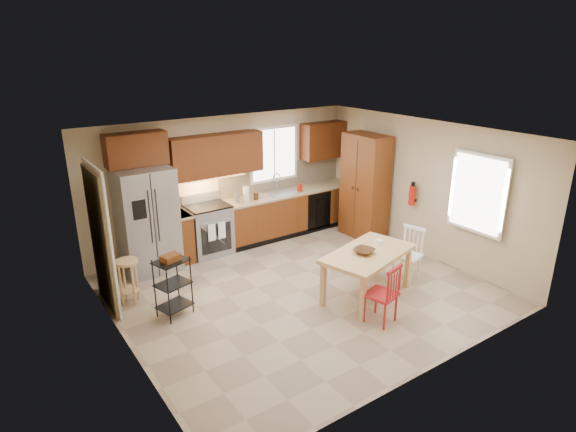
# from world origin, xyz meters

# --- Properties ---
(floor) EXTENTS (5.50, 5.50, 0.00)m
(floor) POSITION_xyz_m (0.00, 0.00, 0.00)
(floor) COLOR tan
(floor) RESTS_ON ground
(ceiling) EXTENTS (5.50, 5.00, 0.02)m
(ceiling) POSITION_xyz_m (0.00, 0.00, 2.50)
(ceiling) COLOR silver
(ceiling) RESTS_ON ground
(wall_back) EXTENTS (5.50, 0.02, 2.50)m
(wall_back) POSITION_xyz_m (0.00, 2.50, 1.25)
(wall_back) COLOR #CCB793
(wall_back) RESTS_ON ground
(wall_front) EXTENTS (5.50, 0.02, 2.50)m
(wall_front) POSITION_xyz_m (0.00, -2.50, 1.25)
(wall_front) COLOR #CCB793
(wall_front) RESTS_ON ground
(wall_left) EXTENTS (0.02, 5.00, 2.50)m
(wall_left) POSITION_xyz_m (-2.75, 0.00, 1.25)
(wall_left) COLOR #CCB793
(wall_left) RESTS_ON ground
(wall_right) EXTENTS (0.02, 5.00, 2.50)m
(wall_right) POSITION_xyz_m (2.75, 0.00, 1.25)
(wall_right) COLOR #CCB793
(wall_right) RESTS_ON ground
(refrigerator) EXTENTS (0.92, 0.75, 1.82)m
(refrigerator) POSITION_xyz_m (-1.70, 2.12, 0.91)
(refrigerator) COLOR gray
(refrigerator) RESTS_ON floor
(range_stove) EXTENTS (0.76, 0.63, 0.92)m
(range_stove) POSITION_xyz_m (-0.55, 2.19, 0.46)
(range_stove) COLOR gray
(range_stove) RESTS_ON floor
(base_cabinet_narrow) EXTENTS (0.30, 0.60, 0.90)m
(base_cabinet_narrow) POSITION_xyz_m (-1.10, 2.20, 0.45)
(base_cabinet_narrow) COLOR #672D13
(base_cabinet_narrow) RESTS_ON floor
(base_cabinet_run) EXTENTS (2.92, 0.60, 0.90)m
(base_cabinet_run) POSITION_xyz_m (1.29, 2.20, 0.45)
(base_cabinet_run) COLOR #672D13
(base_cabinet_run) RESTS_ON floor
(dishwasher) EXTENTS (0.60, 0.02, 0.78)m
(dishwasher) POSITION_xyz_m (1.85, 1.91, 0.45)
(dishwasher) COLOR black
(dishwasher) RESTS_ON floor
(backsplash) EXTENTS (2.92, 0.03, 0.55)m
(backsplash) POSITION_xyz_m (1.29, 2.48, 1.18)
(backsplash) COLOR beige
(backsplash) RESTS_ON wall_back
(upper_over_fridge) EXTENTS (1.00, 0.35, 0.55)m
(upper_over_fridge) POSITION_xyz_m (-1.70, 2.33, 2.10)
(upper_over_fridge) COLOR #56280E
(upper_over_fridge) RESTS_ON wall_back
(upper_left_block) EXTENTS (1.80, 0.35, 0.75)m
(upper_left_block) POSITION_xyz_m (-0.25, 2.33, 1.83)
(upper_left_block) COLOR #56280E
(upper_left_block) RESTS_ON wall_back
(upper_right_block) EXTENTS (1.00, 0.35, 0.75)m
(upper_right_block) POSITION_xyz_m (2.25, 2.33, 1.83)
(upper_right_block) COLOR #56280E
(upper_right_block) RESTS_ON wall_back
(window_back) EXTENTS (1.12, 0.04, 1.12)m
(window_back) POSITION_xyz_m (1.10, 2.48, 1.65)
(window_back) COLOR white
(window_back) RESTS_ON wall_back
(sink) EXTENTS (0.62, 0.46, 0.16)m
(sink) POSITION_xyz_m (1.10, 2.20, 0.86)
(sink) COLOR gray
(sink) RESTS_ON base_cabinet_run
(undercab_glow) EXTENTS (1.60, 0.30, 0.01)m
(undercab_glow) POSITION_xyz_m (-0.55, 2.30, 1.43)
(undercab_glow) COLOR #FFBF66
(undercab_glow) RESTS_ON wall_back
(soap_bottle) EXTENTS (0.09, 0.09, 0.19)m
(soap_bottle) POSITION_xyz_m (1.48, 2.10, 1.00)
(soap_bottle) COLOR #AF1B0C
(soap_bottle) RESTS_ON base_cabinet_run
(paper_towel) EXTENTS (0.12, 0.12, 0.28)m
(paper_towel) POSITION_xyz_m (0.25, 2.15, 1.04)
(paper_towel) COLOR white
(paper_towel) RESTS_ON base_cabinet_run
(canister_steel) EXTENTS (0.11, 0.11, 0.18)m
(canister_steel) POSITION_xyz_m (0.05, 2.15, 0.99)
(canister_steel) COLOR gray
(canister_steel) RESTS_ON base_cabinet_run
(canister_wood) EXTENTS (0.10, 0.10, 0.14)m
(canister_wood) POSITION_xyz_m (0.45, 2.12, 0.97)
(canister_wood) COLOR #482813
(canister_wood) RESTS_ON base_cabinet_run
(pantry) EXTENTS (0.50, 0.95, 2.10)m
(pantry) POSITION_xyz_m (2.43, 1.20, 1.05)
(pantry) COLOR #672D13
(pantry) RESTS_ON floor
(fire_extinguisher) EXTENTS (0.12, 0.12, 0.36)m
(fire_extinguisher) POSITION_xyz_m (2.63, 0.15, 1.10)
(fire_extinguisher) COLOR #AF1B0C
(fire_extinguisher) RESTS_ON wall_right
(window_right) EXTENTS (0.04, 1.02, 1.32)m
(window_right) POSITION_xyz_m (2.68, -1.15, 1.45)
(window_right) COLOR white
(window_right) RESTS_ON wall_right
(doorway) EXTENTS (0.04, 0.95, 2.10)m
(doorway) POSITION_xyz_m (-2.67, 1.30, 1.05)
(doorway) COLOR #8C7A59
(doorway) RESTS_ON wall_left
(dining_table) EXTENTS (1.68, 1.21, 0.74)m
(dining_table) POSITION_xyz_m (0.73, -0.71, 0.37)
(dining_table) COLOR tan
(dining_table) RESTS_ON floor
(chair_red) EXTENTS (0.51, 0.51, 0.89)m
(chair_red) POSITION_xyz_m (0.38, -1.36, 0.44)
(chair_red) COLOR #A6191D
(chair_red) RESTS_ON floor
(chair_white) EXTENTS (0.51, 0.51, 0.89)m
(chair_white) POSITION_xyz_m (1.68, -0.66, 0.44)
(chair_white) COLOR white
(chair_white) RESTS_ON floor
(table_bowl) EXTENTS (0.37, 0.37, 0.07)m
(table_bowl) POSITION_xyz_m (0.64, -0.71, 0.74)
(table_bowl) COLOR #482813
(table_bowl) RESTS_ON dining_table
(table_jar) EXTENTS (0.13, 0.13, 0.12)m
(table_jar) POSITION_xyz_m (1.06, -0.62, 0.77)
(table_jar) COLOR white
(table_jar) RESTS_ON dining_table
(bar_stool) EXTENTS (0.38, 0.38, 0.70)m
(bar_stool) POSITION_xyz_m (-2.36, 1.19, 0.35)
(bar_stool) COLOR tan
(bar_stool) RESTS_ON floor
(utility_cart) EXTENTS (0.53, 0.47, 0.90)m
(utility_cart) POSITION_xyz_m (-1.94, 0.46, 0.45)
(utility_cart) COLOR black
(utility_cart) RESTS_ON floor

